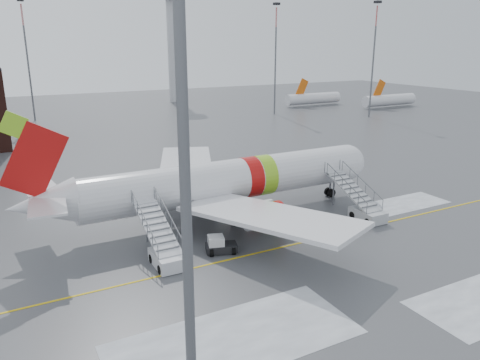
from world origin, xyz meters
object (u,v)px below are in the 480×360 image
airstair_fwd (362,207)px  airstair_aft (164,249)px  pushback_tug (219,245)px  airliner (221,182)px  light_mast_near (183,115)px

airstair_fwd → airstair_aft: (-19.45, 0.00, 0.00)m
airstair_fwd → pushback_tug: bearing=-178.1°
airliner → airstair_aft: bearing=-140.5°
airstair_fwd → light_mast_near: (-23.32, -14.81, 12.21)m
pushback_tug → light_mast_near: size_ratio=0.10×
airliner → airstair_aft: airliner is taller
airliner → light_mast_near: 26.31m
airstair_fwd → airstair_aft: bearing=180.0°
pushback_tug → airstair_fwd: bearing=1.9°
airstair_aft → light_mast_near: (-3.88, -14.81, 12.21)m
airliner → airstair_fwd: size_ratio=4.55×
pushback_tug → airstair_aft: bearing=173.6°
airstair_fwd → pushback_tug: (-15.08, -0.49, -0.46)m
pushback_tug → airliner: bearing=63.1°
airstair_aft → pushback_tug: size_ratio=2.87×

